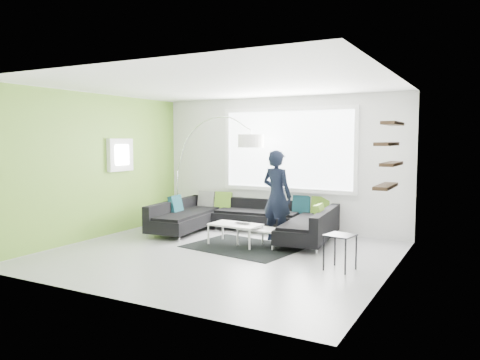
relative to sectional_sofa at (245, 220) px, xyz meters
name	(u,v)px	position (x,y,z in m)	size (l,w,h in m)	color
ground	(219,254)	(0.30, -1.51, -0.33)	(5.50, 5.50, 0.00)	gray
room_shell	(227,146)	(0.33, -1.30, 1.48)	(5.54, 5.04, 2.82)	silver
sectional_sofa	(245,220)	(0.00, 0.00, 0.00)	(3.61, 2.44, 0.74)	black
rug	(243,247)	(0.41, -0.88, -0.32)	(1.90, 1.38, 0.01)	black
coffee_table	(248,235)	(0.42, -0.71, -0.13)	(1.18, 0.68, 0.38)	white
arc_lamp	(177,171)	(-2.00, 0.51, 0.88)	(2.25, 0.81, 2.40)	silver
side_table	(340,252)	(2.35, -1.50, -0.06)	(0.38, 0.38, 0.53)	black
person	(277,196)	(0.72, -0.11, 0.53)	(0.70, 0.54, 1.72)	black
laptop	(241,224)	(0.32, -0.77, 0.07)	(0.29, 0.19, 0.02)	black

